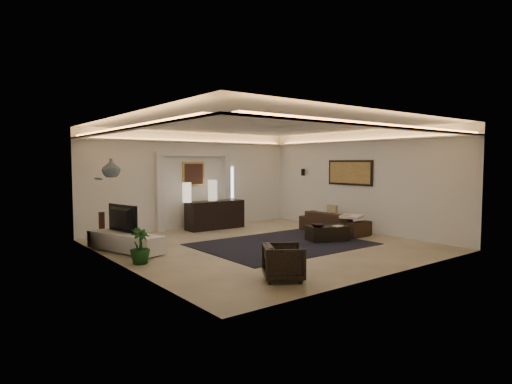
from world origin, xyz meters
TOP-DOWN VIEW (x-y plane):
  - floor at (0.00, 0.00)m, footprint 7.00×7.00m
  - ceiling at (0.00, 0.00)m, footprint 7.00×7.00m
  - wall_back at (0.00, 3.50)m, footprint 7.00×0.00m
  - wall_front at (0.00, -3.50)m, footprint 7.00×0.00m
  - wall_left at (-3.50, 0.00)m, footprint 0.00×7.00m
  - wall_right at (3.50, 0.00)m, footprint 0.00×7.00m
  - cove_soffit at (0.00, 0.00)m, footprint 7.00×7.00m
  - daylight_slit at (1.35, 3.48)m, footprint 0.25×0.03m
  - area_rug at (0.40, -0.20)m, footprint 4.00×3.00m
  - pilaster_left at (-1.15, 3.40)m, footprint 0.22×0.20m
  - pilaster_right at (1.15, 3.40)m, footprint 0.22×0.20m
  - alcove_header at (0.00, 3.40)m, footprint 2.52×0.20m
  - painting_frame at (0.00, 3.47)m, footprint 0.74×0.04m
  - painting_canvas at (0.00, 3.44)m, footprint 0.62×0.02m
  - art_panel_frame at (3.47, 0.30)m, footprint 0.04×1.64m
  - art_panel_gold at (3.44, 0.30)m, footprint 0.02×1.50m
  - wall_sconce at (3.38, 2.20)m, footprint 0.12×0.12m
  - wall_niche at (-3.44, 1.40)m, footprint 0.10×0.55m
  - console at (0.41, 2.91)m, footprint 1.79×0.56m
  - lamp_left at (-0.49, 3.00)m, footprint 0.29×0.29m
  - lamp_right at (0.45, 3.10)m, footprint 0.32×0.32m
  - media_ledge at (-2.97, 1.30)m, footprint 1.13×2.12m
  - tv at (-3.03, 1.52)m, footprint 1.09×0.37m
  - figurine at (-3.15, 2.33)m, footprint 0.19×0.19m
  - ginger_jar at (-3.15, 1.58)m, footprint 0.51×0.51m
  - plant at (-3.15, 0.01)m, footprint 0.49×0.49m
  - sofa at (2.72, 0.22)m, footprint 2.06×0.85m
  - throw_blanket at (2.59, -0.52)m, footprint 0.78×0.72m
  - throw_pillow at (3.15, 0.69)m, footprint 0.11×0.35m
  - coffee_table at (1.61, -0.54)m, footprint 1.13×0.87m
  - bowl at (1.24, -0.59)m, footprint 0.44×0.44m
  - magazine at (1.70, -0.82)m, footprint 0.24×0.17m
  - armchair at (-1.68, -2.62)m, footprint 0.93×0.92m

SIDE VIEW (x-z plane):
  - floor at x=0.00m, z-range 0.00..0.00m
  - area_rug at x=0.40m, z-range 0.00..0.01m
  - coffee_table at x=1.61m, z-range 0.02..0.39m
  - media_ledge at x=-2.97m, z-range 0.03..0.42m
  - sofa at x=2.72m, z-range 0.00..0.59m
  - armchair at x=-1.68m, z-range 0.00..0.62m
  - plant at x=-3.15m, z-range 0.00..0.70m
  - console at x=0.41m, z-range -0.05..0.85m
  - magazine at x=1.70m, z-range 0.41..0.44m
  - bowl at x=1.24m, z-range 0.41..0.49m
  - throw_blanket at x=2.59m, z-range 0.52..0.58m
  - throw_pillow at x=3.15m, z-range 0.37..0.73m
  - figurine at x=-3.15m, z-range 0.44..0.84m
  - tv at x=-3.03m, z-range 0.45..1.07m
  - lamp_left at x=-0.49m, z-range 0.80..1.38m
  - lamp_right at x=0.45m, z-range 0.78..1.40m
  - pilaster_left at x=-1.15m, z-range 0.00..2.20m
  - pilaster_right at x=1.15m, z-range 0.00..2.20m
  - daylight_slit at x=1.35m, z-range 0.85..1.85m
  - wall_back at x=0.00m, z-range -2.05..4.95m
  - wall_front at x=0.00m, z-range -2.05..4.95m
  - wall_left at x=-3.50m, z-range -2.05..4.95m
  - wall_right at x=3.50m, z-range -2.05..4.95m
  - painting_frame at x=0.00m, z-range 1.28..2.02m
  - painting_canvas at x=0.00m, z-range 1.34..1.96m
  - wall_niche at x=-3.44m, z-range 1.63..1.67m
  - wall_sconce at x=3.38m, z-range 1.57..1.79m
  - art_panel_gold at x=3.44m, z-range 1.39..2.01m
  - art_panel_frame at x=3.47m, z-range 1.33..2.07m
  - ginger_jar at x=-3.15m, z-range 1.67..2.09m
  - alcove_header at x=0.00m, z-range 2.19..2.31m
  - cove_soffit at x=0.00m, z-range 2.60..2.64m
  - ceiling at x=0.00m, z-range 2.90..2.90m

